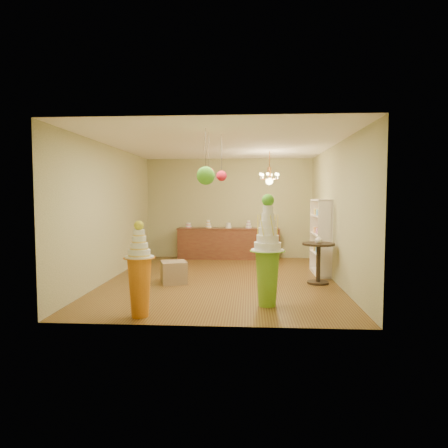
# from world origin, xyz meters

# --- Properties ---
(floor) EXTENTS (6.50, 6.50, 0.00)m
(floor) POSITION_xyz_m (0.00, 0.00, 0.00)
(floor) COLOR brown
(floor) RESTS_ON ground
(ceiling) EXTENTS (6.50, 6.50, 0.00)m
(ceiling) POSITION_xyz_m (0.00, 0.00, 3.00)
(ceiling) COLOR white
(ceiling) RESTS_ON ground
(wall_back) EXTENTS (5.00, 0.04, 3.00)m
(wall_back) POSITION_xyz_m (0.00, 3.25, 1.50)
(wall_back) COLOR tan
(wall_back) RESTS_ON ground
(wall_front) EXTENTS (5.00, 0.04, 3.00)m
(wall_front) POSITION_xyz_m (0.00, -3.25, 1.50)
(wall_front) COLOR tan
(wall_front) RESTS_ON ground
(wall_left) EXTENTS (0.04, 6.50, 3.00)m
(wall_left) POSITION_xyz_m (-2.50, 0.00, 1.50)
(wall_left) COLOR tan
(wall_left) RESTS_ON ground
(wall_right) EXTENTS (0.04, 6.50, 3.00)m
(wall_right) POSITION_xyz_m (2.50, 0.00, 1.50)
(wall_right) COLOR tan
(wall_right) RESTS_ON ground
(pedestal_green) EXTENTS (0.56, 0.56, 1.91)m
(pedestal_green) POSITION_xyz_m (0.94, -2.12, 0.75)
(pedestal_green) COLOR #6CAA25
(pedestal_green) RESTS_ON floor
(pedestal_orange) EXTENTS (0.58, 0.58, 1.50)m
(pedestal_orange) POSITION_xyz_m (-1.07, -2.85, 0.60)
(pedestal_orange) COLOR orange
(pedestal_orange) RESTS_ON floor
(burlap_riser) EXTENTS (0.67, 0.67, 0.48)m
(burlap_riser) POSITION_xyz_m (-0.99, -0.48, 0.24)
(burlap_riser) COLOR olive
(burlap_riser) RESTS_ON floor
(sideboard) EXTENTS (3.04, 0.54, 1.16)m
(sideboard) POSITION_xyz_m (0.00, 2.97, 0.48)
(sideboard) COLOR brown
(sideboard) RESTS_ON floor
(shelving_unit) EXTENTS (0.33, 1.20, 1.80)m
(shelving_unit) POSITION_xyz_m (2.34, 0.80, 0.90)
(shelving_unit) COLOR white
(shelving_unit) RESTS_ON floor
(round_table) EXTENTS (0.85, 0.85, 0.88)m
(round_table) POSITION_xyz_m (2.10, -0.30, 0.57)
(round_table) COLOR black
(round_table) RESTS_ON floor
(vase) EXTENTS (0.19, 0.19, 0.16)m
(vase) POSITION_xyz_m (2.10, -0.30, 0.96)
(vase) COLOR white
(vase) RESTS_ON round_table
(pom_red_left) EXTENTS (0.19, 0.19, 0.85)m
(pom_red_left) POSITION_xyz_m (0.11, -1.52, 2.25)
(pom_red_left) COLOR #3A322A
(pom_red_left) RESTS_ON ceiling
(pom_green_mid) EXTENTS (0.31, 0.31, 0.94)m
(pom_green_mid) POSITION_xyz_m (-0.10, -2.20, 2.22)
(pom_green_mid) COLOR #3A322A
(pom_green_mid) RESTS_ON ceiling
(pom_red_right) EXTENTS (0.19, 0.19, 0.81)m
(pom_red_right) POSITION_xyz_m (-0.09, -1.79, 2.29)
(pom_red_right) COLOR #3A322A
(pom_red_right) RESTS_ON ceiling
(chandelier) EXTENTS (0.66, 0.66, 0.85)m
(chandelier) POSITION_xyz_m (1.12, 1.26, 2.30)
(chandelier) COLOR #DE914E
(chandelier) RESTS_ON ceiling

